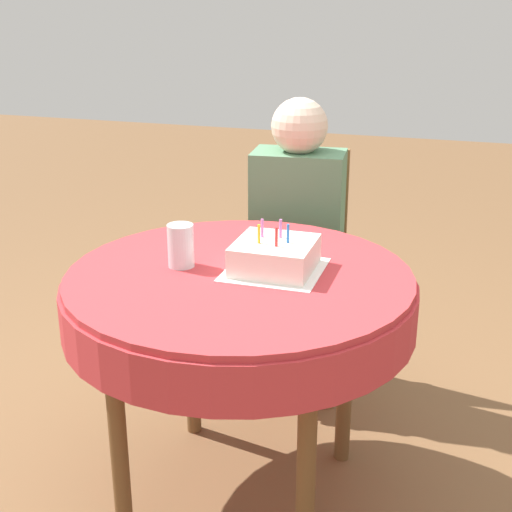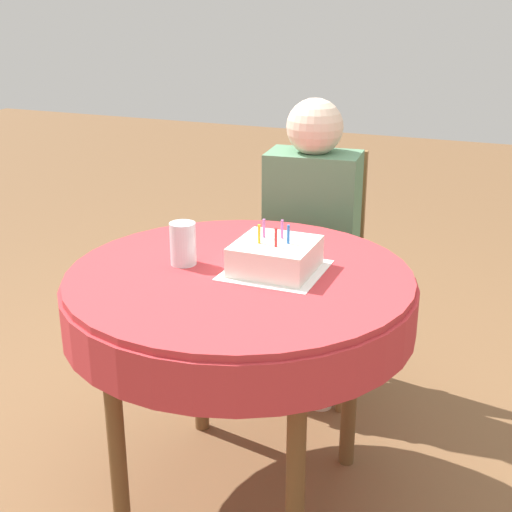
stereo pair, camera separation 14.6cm
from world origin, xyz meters
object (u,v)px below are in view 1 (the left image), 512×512
object	(u,v)px
drinking_glass	(180,246)
person	(297,222)
birthday_cake	(275,255)
chair	(299,260)

from	to	relation	value
drinking_glass	person	bearing A→B (deg)	76.46
drinking_glass	birthday_cake	bearing A→B (deg)	11.55
birthday_cake	person	bearing A→B (deg)	98.80
person	chair	bearing A→B (deg)	90.00
chair	person	distance (m)	0.21
chair	person	size ratio (longest dim) A/B	0.81
person	birthday_cake	xyz separation A→B (m)	(0.10, -0.63, 0.10)
birthday_cake	drinking_glass	size ratio (longest dim) A/B	1.75
chair	person	world-z (taller)	person
chair	drinking_glass	distance (m)	0.85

